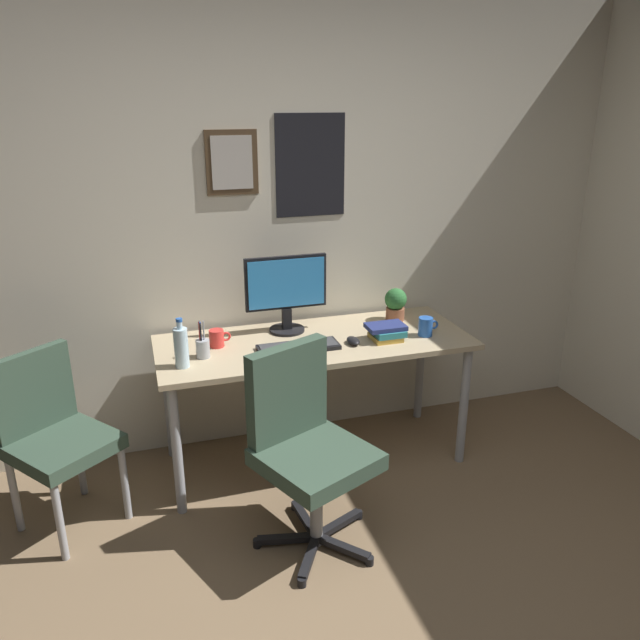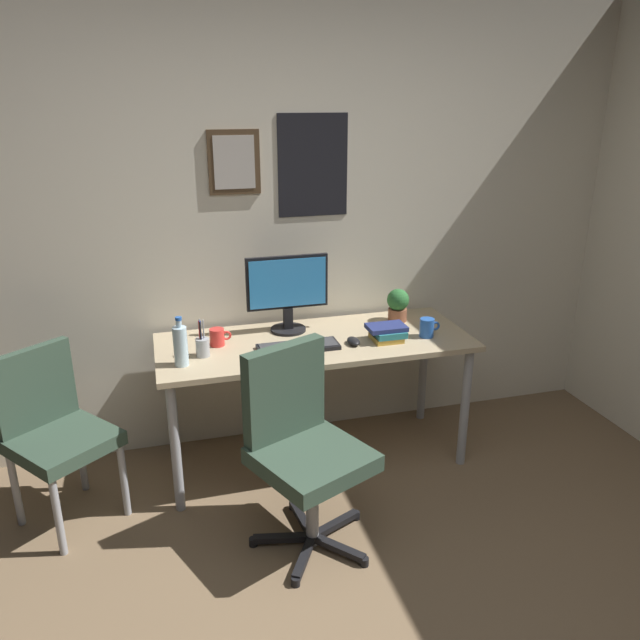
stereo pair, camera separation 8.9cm
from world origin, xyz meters
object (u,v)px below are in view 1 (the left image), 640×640
(potted_plant, at_px, (395,303))
(pen_cup, at_px, (203,347))
(office_chair, at_px, (305,439))
(coffee_mug_near, at_px, (426,327))
(side_chair, at_px, (53,430))
(monitor, at_px, (286,290))
(water_bottle, at_px, (181,347))
(coffee_mug_far, at_px, (217,338))
(computer_mouse, at_px, (353,341))
(book_stack_left, at_px, (386,332))
(keyboard, at_px, (299,347))

(potted_plant, xyz_separation_m, pen_cup, (-1.16, -0.23, -0.05))
(office_chair, bearing_deg, pen_cup, 122.76)
(office_chair, distance_m, coffee_mug_near, 1.03)
(side_chair, bearing_deg, monitor, 15.57)
(water_bottle, xyz_separation_m, coffee_mug_far, (0.20, 0.21, -0.06))
(computer_mouse, height_order, book_stack_left, book_stack_left)
(computer_mouse, height_order, potted_plant, potted_plant)
(potted_plant, distance_m, pen_cup, 1.18)
(coffee_mug_far, distance_m, pen_cup, 0.15)
(computer_mouse, xyz_separation_m, pen_cup, (-0.79, 0.06, 0.04))
(office_chair, xyz_separation_m, water_bottle, (-0.48, 0.49, 0.32))
(keyboard, xyz_separation_m, potted_plant, (0.67, 0.27, 0.09))
(coffee_mug_far, distance_m, book_stack_left, 0.91)
(water_bottle, distance_m, potted_plant, 1.31)
(monitor, xyz_separation_m, water_bottle, (-0.61, -0.33, -0.13))
(water_bottle, height_order, pen_cup, water_bottle)
(coffee_mug_near, relative_size, pen_cup, 0.59)
(side_chair, distance_m, coffee_mug_near, 1.98)
(coffee_mug_far, height_order, pen_cup, pen_cup)
(keyboard, xyz_separation_m, coffee_mug_far, (-0.40, 0.16, 0.03))
(keyboard, bearing_deg, monitor, 88.15)
(coffee_mug_far, relative_size, potted_plant, 0.60)
(side_chair, relative_size, book_stack_left, 4.19)
(office_chair, bearing_deg, computer_mouse, 51.11)
(coffee_mug_near, relative_size, potted_plant, 0.60)
(keyboard, bearing_deg, pen_cup, 175.43)
(side_chair, distance_m, monitor, 1.37)
(water_bottle, height_order, book_stack_left, water_bottle)
(coffee_mug_near, distance_m, potted_plant, 0.30)
(pen_cup, bearing_deg, computer_mouse, -4.05)
(monitor, height_order, pen_cup, monitor)
(computer_mouse, bearing_deg, book_stack_left, 2.62)
(water_bottle, bearing_deg, computer_mouse, 1.99)
(computer_mouse, distance_m, potted_plant, 0.47)
(coffee_mug_near, height_order, coffee_mug_far, coffee_mug_near)
(side_chair, relative_size, coffee_mug_near, 7.47)
(office_chair, height_order, side_chair, office_chair)
(monitor, xyz_separation_m, potted_plant, (0.66, -0.01, -0.13))
(computer_mouse, distance_m, coffee_mug_near, 0.43)
(side_chair, distance_m, book_stack_left, 1.75)
(coffee_mug_far, distance_m, potted_plant, 1.08)
(side_chair, xyz_separation_m, book_stack_left, (1.73, 0.06, 0.29))
(water_bottle, bearing_deg, coffee_mug_far, 46.41)
(coffee_mug_near, bearing_deg, computer_mouse, 179.91)
(potted_plant, height_order, pen_cup, pen_cup)
(keyboard, bearing_deg, water_bottle, -175.44)
(monitor, height_order, potted_plant, monitor)
(monitor, distance_m, pen_cup, 0.59)
(potted_plant, bearing_deg, book_stack_left, -122.03)
(keyboard, relative_size, pen_cup, 2.15)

